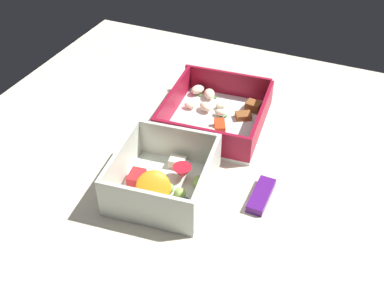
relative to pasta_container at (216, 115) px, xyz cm
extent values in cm
cube|color=beige|center=(10.47, -1.02, -2.61)|extent=(80.00, 80.00, 2.00)
cube|color=white|center=(0.24, 0.14, -1.31)|extent=(19.74, 17.91, 0.60)
cube|color=maroon|center=(-8.67, -0.58, 1.32)|extent=(1.92, 16.47, 4.67)
cube|color=maroon|center=(9.15, 0.86, 1.32)|extent=(1.92, 16.47, 4.67)
cube|color=maroon|center=(-0.40, 8.05, 1.32)|extent=(17.27, 1.99, 4.67)
cube|color=maroon|center=(0.88, -7.77, 1.32)|extent=(17.27, 1.99, 4.67)
ellipsoid|color=beige|center=(-1.41, 0.41, -0.27)|extent=(1.57, 2.18, 1.06)
ellipsoid|color=beige|center=(-5.87, -3.48, -0.02)|extent=(3.40, 3.00, 1.41)
ellipsoid|color=beige|center=(-3.57, -0.26, -0.30)|extent=(2.46, 2.37, 1.01)
ellipsoid|color=beige|center=(5.13, 0.56, -0.05)|extent=(3.33, 3.25, 1.37)
ellipsoid|color=beige|center=(-1.74, -2.57, -0.08)|extent=(3.05, 3.25, 1.33)
ellipsoid|color=beige|center=(-6.37, -6.06, 0.00)|extent=(3.46, 3.05, 1.44)
ellipsoid|color=beige|center=(5.48, -3.36, -0.01)|extent=(3.02, 3.44, 1.43)
ellipsoid|color=beige|center=(-1.34, -5.51, -0.28)|extent=(1.55, 2.14, 1.04)
cube|color=red|center=(2.43, 1.68, -0.33)|extent=(3.55, 2.90, 1.36)
cube|color=brown|center=(-5.44, 5.19, -0.20)|extent=(2.41, 2.78, 1.61)
cube|color=brown|center=(-2.28, 4.39, -0.50)|extent=(3.15, 3.37, 1.01)
cube|color=#387A33|center=(-1.40, 1.40, -0.91)|extent=(0.60, 0.40, 0.20)
cube|color=#387A33|center=(-0.74, 0.64, -0.91)|extent=(0.60, 0.40, 0.20)
cube|color=#387A33|center=(-6.36, -2.44, -0.91)|extent=(0.60, 0.40, 0.20)
cube|color=#387A33|center=(6.48, 1.97, -0.91)|extent=(0.60, 0.40, 0.20)
cube|color=#387A33|center=(-5.84, -5.29, -0.91)|extent=(0.60, 0.40, 0.20)
cube|color=silver|center=(18.80, -0.93, -1.31)|extent=(16.14, 15.13, 0.60)
cube|color=silver|center=(11.81, -1.74, 1.94)|extent=(2.15, 13.51, 5.89)
cube|color=silver|center=(25.80, -0.12, 1.94)|extent=(2.15, 13.51, 5.89)
cube|color=silver|center=(18.06, 5.50, 1.94)|extent=(13.46, 2.15, 5.89)
cube|color=silver|center=(19.55, -7.35, 1.94)|extent=(13.46, 2.15, 5.89)
ellipsoid|color=orange|center=(21.70, -1.37, 1.39)|extent=(6.65, 6.71, 4.59)
cube|color=red|center=(19.46, -5.03, -0.14)|extent=(3.15, 2.53, 1.74)
cube|color=#F4EACC|center=(13.74, -0.78, -0.28)|extent=(2.14, 2.66, 1.46)
sphere|color=#9ECC60|center=(19.41, 0.23, -0.24)|extent=(1.54, 1.54, 1.54)
sphere|color=#9ECC60|center=(16.65, 3.77, -0.08)|extent=(1.87, 1.87, 1.87)
sphere|color=#9ECC60|center=(19.90, 2.17, -0.13)|extent=(1.75, 1.75, 1.75)
cone|color=red|center=(16.01, 0.82, 0.12)|extent=(2.83, 2.83, 2.26)
sphere|color=navy|center=(21.31, 1.25, -0.51)|extent=(1.00, 1.00, 1.00)
sphere|color=navy|center=(22.50, 4.91, -0.50)|extent=(1.02, 1.02, 1.02)
sphere|color=navy|center=(21.31, 4.78, -0.48)|extent=(1.06, 1.06, 1.06)
sphere|color=navy|center=(20.49, 3.39, -0.51)|extent=(1.01, 1.01, 1.01)
cube|color=#51197A|center=(14.79, 12.74, -1.01)|extent=(7.03, 2.50, 1.20)
camera|label=1|loc=(61.12, 21.81, 46.16)|focal=42.55mm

